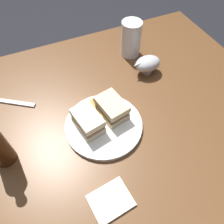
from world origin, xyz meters
The scene contains 12 objects.
ground_plane centered at (0.00, 0.00, 0.00)m, with size 6.00×6.00×0.00m, color black.
dining_table centered at (0.00, 0.00, 0.38)m, with size 1.16×0.94×0.75m, color brown.
plate centered at (-0.08, -0.05, 0.76)m, with size 0.26×0.26×0.02m, color white.
sandwich_half_left centered at (-0.04, -0.02, 0.80)m, with size 0.09×0.12×0.06m.
sandwich_half_right centered at (-0.13, -0.04, 0.80)m, with size 0.09×0.12×0.06m.
potato_wedge_front centered at (-0.07, -0.01, 0.78)m, with size 0.05×0.02×0.02m, color gold.
potato_wedge_middle centered at (-0.09, 0.03, 0.78)m, with size 0.05×0.02×0.02m, color #B77F33.
potato_wedge_back centered at (-0.07, 0.01, 0.78)m, with size 0.05×0.02×0.02m, color #B77F33.
pint_glass centered at (0.17, 0.26, 0.82)m, with size 0.08×0.08×0.15m.
gravy_boat centered at (0.18, 0.13, 0.80)m, with size 0.12×0.08×0.07m.
napkin centered at (-0.16, -0.28, 0.76)m, with size 0.11×0.09×0.01m, color silver.
fork centered at (-0.35, 0.18, 0.76)m, with size 0.18×0.02×0.01m, color silver.
Camera 1 is at (-0.22, -0.43, 1.38)m, focal length 35.10 mm.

